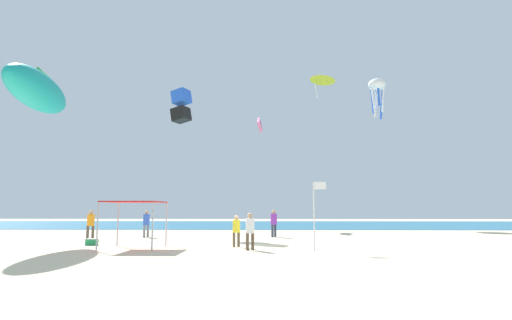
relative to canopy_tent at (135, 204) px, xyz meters
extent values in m
cube|color=beige|center=(5.65, 0.85, -2.20)|extent=(110.00, 110.00, 0.10)
cube|color=#1E6B93|center=(5.65, 29.72, -2.14)|extent=(110.00, 25.42, 0.03)
cylinder|color=#B2B2B7|center=(-1.28, -1.27, -1.04)|extent=(0.07, 0.07, 2.23)
cylinder|color=#B2B2B7|center=(1.28, -1.27, -1.04)|extent=(0.07, 0.07, 2.23)
cylinder|color=#B2B2B7|center=(-1.28, 1.27, -1.04)|extent=(0.07, 0.07, 2.23)
cylinder|color=#B2B2B7|center=(1.28, 1.27, -1.04)|extent=(0.07, 0.07, 2.23)
cube|color=red|center=(0.00, 0.00, 0.11)|extent=(2.64, 2.61, 0.06)
cylinder|color=slate|center=(-1.76, 7.42, -1.74)|extent=(0.16, 0.16, 0.82)
cylinder|color=slate|center=(-1.59, 7.69, -1.74)|extent=(0.16, 0.16, 0.82)
cylinder|color=blue|center=(-1.68, 7.56, -0.97)|extent=(0.43, 0.43, 0.72)
sphere|color=tan|center=(-1.68, 7.56, -0.47)|extent=(0.27, 0.27, 0.27)
cylinder|color=brown|center=(5.63, -0.80, -1.76)|extent=(0.15, 0.15, 0.79)
cylinder|color=brown|center=(5.87, -0.61, -1.76)|extent=(0.15, 0.15, 0.79)
cylinder|color=white|center=(5.75, -0.71, -1.02)|extent=(0.41, 0.41, 0.69)
sphere|color=tan|center=(5.75, -0.71, -0.55)|extent=(0.26, 0.26, 0.26)
cylinder|color=brown|center=(4.88, 0.72, -1.79)|extent=(0.14, 0.14, 0.73)
cylinder|color=brown|center=(5.10, 0.90, -1.79)|extent=(0.14, 0.14, 0.73)
cylinder|color=yellow|center=(4.99, 0.81, -1.11)|extent=(0.38, 0.38, 0.63)
sphere|color=tan|center=(4.99, 0.81, -0.68)|extent=(0.24, 0.24, 0.24)
cylinder|color=#33384C|center=(7.10, 8.17, -1.73)|extent=(0.17, 0.17, 0.85)
cylinder|color=#33384C|center=(6.90, 7.90, -1.73)|extent=(0.17, 0.17, 0.85)
cylinder|color=purple|center=(7.00, 8.03, -0.93)|extent=(0.44, 0.44, 0.74)
sphere|color=tan|center=(7.00, 8.03, -0.43)|extent=(0.28, 0.28, 0.28)
cylinder|color=brown|center=(-4.49, 5.63, -1.73)|extent=(0.17, 0.17, 0.84)
cylinder|color=brown|center=(-4.72, 5.39, -1.73)|extent=(0.17, 0.17, 0.84)
cylinder|color=orange|center=(-4.60, 5.51, -0.94)|extent=(0.44, 0.44, 0.73)
sphere|color=tan|center=(-4.60, 5.51, -0.44)|extent=(0.28, 0.28, 0.28)
cylinder|color=silver|center=(8.73, -1.00, -0.57)|extent=(0.06, 0.06, 3.17)
cube|color=white|center=(9.03, -1.00, 0.84)|extent=(0.55, 0.02, 0.35)
cube|color=#1E8C4C|center=(-2.75, 1.58, -1.99)|extent=(0.56, 0.36, 0.32)
cube|color=white|center=(-2.75, 1.58, -1.82)|extent=(0.57, 0.37, 0.03)
cone|color=yellow|center=(13.35, 27.70, 15.56)|extent=(4.31, 4.29, 1.04)
cylinder|color=white|center=(12.62, 28.80, 14.57)|extent=(0.62, 0.47, 2.37)
cube|color=pink|center=(5.81, 20.27, 8.26)|extent=(0.52, 3.62, 2.20)
cube|color=green|center=(5.81, 20.27, 7.78)|extent=(0.16, 2.79, 1.22)
ellipsoid|color=white|center=(17.87, 20.49, 12.42)|extent=(1.83, 1.83, 1.28)
cylinder|color=white|center=(17.89, 21.03, 11.05)|extent=(0.20, 0.39, 1.97)
cylinder|color=blue|center=(17.41, 20.78, 10.76)|extent=(0.41, 0.33, 2.56)
cylinder|color=white|center=(17.39, 20.24, 10.46)|extent=(0.47, 0.34, 3.15)
cylinder|color=blue|center=(17.85, 19.95, 11.05)|extent=(0.20, 0.39, 1.97)
cylinder|color=white|center=(18.33, 20.21, 10.76)|extent=(0.41, 0.33, 2.56)
cylinder|color=blue|center=(18.35, 20.75, 10.46)|extent=(0.47, 0.34, 3.15)
ellipsoid|color=teal|center=(-7.27, 3.29, 6.82)|extent=(3.74, 7.77, 2.63)
cone|color=green|center=(-7.27, 3.29, 7.98)|extent=(1.39, 1.26, 1.01)
cube|color=blue|center=(-0.17, 10.72, 8.49)|extent=(1.66, 1.57, 1.22)
cube|color=black|center=(-0.17, 10.72, 7.08)|extent=(1.66, 1.57, 1.22)
camera|label=1|loc=(6.58, -19.77, -0.23)|focal=28.13mm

